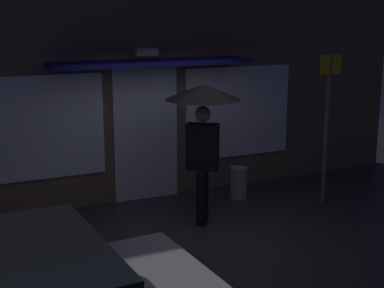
% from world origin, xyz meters
% --- Properties ---
extents(ground_plane, '(18.00, 18.00, 0.00)m').
position_xyz_m(ground_plane, '(0.00, 0.00, 0.00)').
color(ground_plane, '#2D2D33').
extents(building_facade, '(10.13, 1.00, 3.88)m').
position_xyz_m(building_facade, '(0.00, 2.34, 1.93)').
color(building_facade, brown).
rests_on(building_facade, ground).
extents(person_with_umbrella, '(1.08, 1.08, 2.07)m').
position_xyz_m(person_with_umbrella, '(0.34, 0.75, 1.64)').
color(person_with_umbrella, black).
rests_on(person_with_umbrella, ground).
extents(street_sign_post, '(0.40, 0.07, 2.52)m').
position_xyz_m(street_sign_post, '(2.56, 0.74, 1.43)').
color(street_sign_post, '#595B60').
rests_on(street_sign_post, ground).
extents(sidewalk_bollard, '(0.28, 0.28, 0.54)m').
position_xyz_m(sidewalk_bollard, '(1.39, 1.50, 0.27)').
color(sidewalk_bollard, '#9E998E').
rests_on(sidewalk_bollard, ground).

